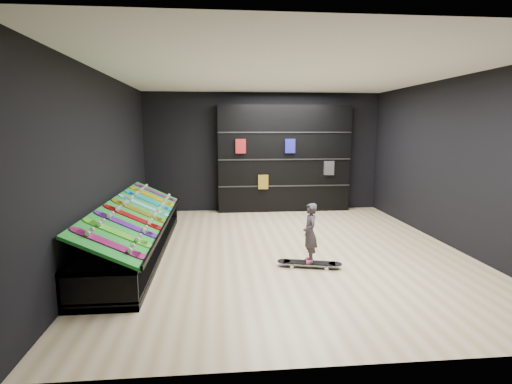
{
  "coord_description": "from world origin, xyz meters",
  "views": [
    {
      "loc": [
        -1.16,
        -6.7,
        2.12
      ],
      "look_at": [
        -0.5,
        0.2,
        1.0
      ],
      "focal_mm": 28.0,
      "sensor_mm": 36.0,
      "label": 1
    }
  ],
  "objects": [
    {
      "name": "display_board_7",
      "position": [
        -2.49,
        1.42,
        0.74
      ],
      "size": [
        0.93,
        0.22,
        0.5
      ],
      "primitive_type": null,
      "rotation": [
        0.0,
        0.44,
        0.0
      ],
      "color": "yellow",
      "rests_on": "turf_ramp"
    },
    {
      "name": "turf_ramp",
      "position": [
        -2.5,
        0.0,
        0.71
      ],
      "size": [
        0.92,
        4.5,
        0.46
      ],
      "primitive_type": "cube",
      "rotation": [
        0.0,
        0.44,
        0.0
      ],
      "color": "#116E1C",
      "rests_on": "display_rack"
    },
    {
      "name": "display_board_5",
      "position": [
        -2.49,
        0.48,
        0.74
      ],
      "size": [
        0.93,
        0.22,
        0.5
      ],
      "primitive_type": null,
      "rotation": [
        0.0,
        0.44,
        0.0
      ],
      "color": "#0CB2E5",
      "rests_on": "turf_ramp"
    },
    {
      "name": "display_board_8",
      "position": [
        -2.49,
        1.9,
        0.74
      ],
      "size": [
        0.93,
        0.22,
        0.5
      ],
      "primitive_type": null,
      "rotation": [
        0.0,
        0.44,
        0.0
      ],
      "color": "#2626BF",
      "rests_on": "turf_ramp"
    },
    {
      "name": "floor_skateboard",
      "position": [
        0.21,
        -0.95,
        0.04
      ],
      "size": [
        1.0,
        0.46,
        0.09
      ],
      "primitive_type": null,
      "rotation": [
        0.0,
        0.0,
        -0.26
      ],
      "color": "black",
      "rests_on": "ground"
    },
    {
      "name": "display_board_4",
      "position": [
        -2.49,
        0.0,
        0.74
      ],
      "size": [
        0.93,
        0.22,
        0.5
      ],
      "primitive_type": null,
      "rotation": [
        0.0,
        0.44,
        0.0
      ],
      "color": "yellow",
      "rests_on": "turf_ramp"
    },
    {
      "name": "display_board_0",
      "position": [
        -2.49,
        -1.9,
        0.74
      ],
      "size": [
        0.93,
        0.22,
        0.5
      ],
      "primitive_type": null,
      "rotation": [
        0.0,
        0.44,
        0.0
      ],
      "color": "#E5198C",
      "rests_on": "turf_ramp"
    },
    {
      "name": "child",
      "position": [
        0.21,
        -0.95,
        0.36
      ],
      "size": [
        0.15,
        0.21,
        0.55
      ],
      "primitive_type": "imported",
      "rotation": [
        0.0,
        0.0,
        -1.57
      ],
      "color": "black",
      "rests_on": "floor_skateboard"
    },
    {
      "name": "display_board_3",
      "position": [
        -2.49,
        -0.48,
        0.74
      ],
      "size": [
        0.93,
        0.22,
        0.5
      ],
      "primitive_type": null,
      "rotation": [
        0.0,
        0.44,
        0.0
      ],
      "color": "red",
      "rests_on": "turf_ramp"
    },
    {
      "name": "floor",
      "position": [
        0.0,
        0.0,
        0.0
      ],
      "size": [
        6.0,
        7.0,
        0.01
      ],
      "primitive_type": "cube",
      "color": "#D1BA8D",
      "rests_on": "ground"
    },
    {
      "name": "wall_front",
      "position": [
        0.0,
        -3.5,
        1.5
      ],
      "size": [
        6.0,
        0.02,
        3.0
      ],
      "primitive_type": "cube",
      "color": "black",
      "rests_on": "ground"
    },
    {
      "name": "display_rack",
      "position": [
        -2.55,
        0.0,
        0.25
      ],
      "size": [
        0.9,
        4.5,
        0.5
      ],
      "primitive_type": null,
      "color": "black",
      "rests_on": "ground"
    },
    {
      "name": "display_board_2",
      "position": [
        -2.49,
        -0.95,
        0.74
      ],
      "size": [
        0.93,
        0.22,
        0.5
      ],
      "primitive_type": null,
      "rotation": [
        0.0,
        0.44,
        0.0
      ],
      "color": "purple",
      "rests_on": "turf_ramp"
    },
    {
      "name": "wall_back",
      "position": [
        0.0,
        3.5,
        1.5
      ],
      "size": [
        6.0,
        0.02,
        3.0
      ],
      "primitive_type": "cube",
      "color": "black",
      "rests_on": "ground"
    },
    {
      "name": "wall_right",
      "position": [
        3.0,
        0.0,
        1.5
      ],
      "size": [
        0.02,
        7.0,
        3.0
      ],
      "primitive_type": "cube",
      "color": "black",
      "rests_on": "ground"
    },
    {
      "name": "display_board_6",
      "position": [
        -2.49,
        0.95,
        0.74
      ],
      "size": [
        0.93,
        0.22,
        0.5
      ],
      "primitive_type": null,
      "rotation": [
        0.0,
        0.44,
        0.0
      ],
      "color": "blue",
      "rests_on": "turf_ramp"
    },
    {
      "name": "ceiling",
      "position": [
        0.0,
        0.0,
        3.0
      ],
      "size": [
        6.0,
        7.0,
        0.01
      ],
      "primitive_type": "cube",
      "color": "white",
      "rests_on": "ground"
    },
    {
      "name": "back_shelving",
      "position": [
        0.51,
        3.32,
        1.34
      ],
      "size": [
        3.34,
        0.39,
        2.68
      ],
      "primitive_type": "cube",
      "color": "black",
      "rests_on": "ground"
    },
    {
      "name": "display_board_1",
      "position": [
        -2.49,
        -1.42,
        0.74
      ],
      "size": [
        0.93,
        0.22,
        0.5
      ],
      "primitive_type": null,
      "rotation": [
        0.0,
        0.44,
        0.0
      ],
      "color": "green",
      "rests_on": "turf_ramp"
    },
    {
      "name": "wall_left",
      "position": [
        -3.0,
        0.0,
        1.5
      ],
      "size": [
        0.02,
        7.0,
        3.0
      ],
      "primitive_type": "cube",
      "color": "black",
      "rests_on": "ground"
    }
  ]
}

